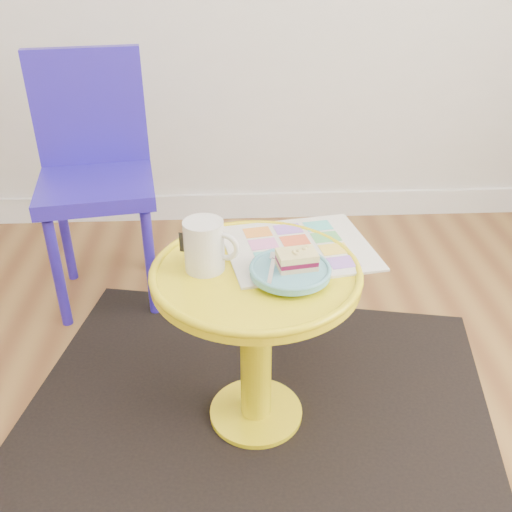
{
  "coord_description": "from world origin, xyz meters",
  "views": [
    {
      "loc": [
        0.32,
        -0.42,
        1.2
      ],
      "look_at": [
        0.38,
        0.73,
        0.52
      ],
      "focal_mm": 40.0,
      "sensor_mm": 36.0,
      "label": 1
    }
  ],
  "objects_px": {
    "side_table": "(256,316)",
    "newspaper": "(298,248)",
    "mug": "(205,244)",
    "chair": "(95,164)",
    "plate": "(290,271)"
  },
  "relations": [
    {
      "from": "newspaper",
      "to": "chair",
      "type": "bearing_deg",
      "value": 126.21
    },
    {
      "from": "side_table",
      "to": "chair",
      "type": "relative_size",
      "value": 0.59
    },
    {
      "from": "side_table",
      "to": "plate",
      "type": "height_order",
      "value": "plate"
    },
    {
      "from": "side_table",
      "to": "mug",
      "type": "height_order",
      "value": "mug"
    },
    {
      "from": "newspaper",
      "to": "mug",
      "type": "height_order",
      "value": "mug"
    },
    {
      "from": "mug",
      "to": "plate",
      "type": "relative_size",
      "value": 0.7
    },
    {
      "from": "chair",
      "to": "newspaper",
      "type": "distance_m",
      "value": 0.87
    },
    {
      "from": "side_table",
      "to": "newspaper",
      "type": "xyz_separation_m",
      "value": [
        0.11,
        0.1,
        0.14
      ]
    },
    {
      "from": "newspaper",
      "to": "side_table",
      "type": "bearing_deg",
      "value": -148.92
    },
    {
      "from": "side_table",
      "to": "plate",
      "type": "distance_m",
      "value": 0.18
    },
    {
      "from": "newspaper",
      "to": "mug",
      "type": "relative_size",
      "value": 2.72
    },
    {
      "from": "side_table",
      "to": "plate",
      "type": "bearing_deg",
      "value": -26.58
    },
    {
      "from": "chair",
      "to": "mug",
      "type": "relative_size",
      "value": 6.42
    },
    {
      "from": "chair",
      "to": "mug",
      "type": "height_order",
      "value": "chair"
    },
    {
      "from": "newspaper",
      "to": "plate",
      "type": "bearing_deg",
      "value": -114.64
    }
  ]
}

